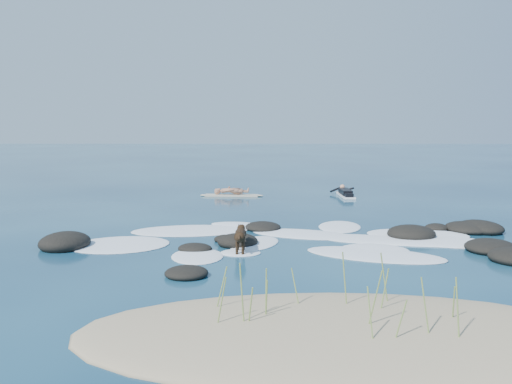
{
  "coord_description": "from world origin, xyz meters",
  "views": [
    {
      "loc": [
        -1.36,
        -17.17,
        3.46
      ],
      "look_at": [
        -1.57,
        4.0,
        0.9
      ],
      "focal_mm": 40.0,
      "sensor_mm": 36.0,
      "label": 1
    }
  ],
  "objects": [
    {
      "name": "dog",
      "position": [
        -1.93,
        -2.29,
        0.5
      ],
      "size": [
        0.31,
        1.19,
        0.76
      ],
      "rotation": [
        0.0,
        0.0,
        1.56
      ],
      "color": "black",
      "rests_on": "ground"
    },
    {
      "name": "sand_dune",
      "position": [
        0.0,
        -8.2,
        0.0
      ],
      "size": [
        9.0,
        4.4,
        0.6
      ],
      "primitive_type": "ellipsoid",
      "color": "#9E8966",
      "rests_on": "ground"
    },
    {
      "name": "breaking_foam",
      "position": [
        -0.03,
        -0.5,
        0.01
      ],
      "size": [
        13.05,
        6.8,
        0.12
      ],
      "color": "white",
      "rests_on": "ground"
    },
    {
      "name": "standing_surfer_rig",
      "position": [
        -2.79,
        9.72,
        0.68
      ],
      "size": [
        3.03,
        0.64,
        1.72
      ],
      "rotation": [
        0.0,
        0.0,
        -0.05
      ],
      "color": "beige",
      "rests_on": "ground"
    },
    {
      "name": "paddling_surfer_rig",
      "position": [
        2.62,
        9.79,
        0.16
      ],
      "size": [
        1.22,
        2.7,
        0.47
      ],
      "rotation": [
        0.0,
        0.0,
        1.6
      ],
      "color": "white",
      "rests_on": "ground"
    },
    {
      "name": "dune_grass",
      "position": [
        -0.17,
        -8.1,
        0.59
      ],
      "size": [
        4.01,
        1.97,
        1.12
      ],
      "color": "olive",
      "rests_on": "ground"
    },
    {
      "name": "reef_rocks",
      "position": [
        1.79,
        -1.04,
        0.11
      ],
      "size": [
        15.3,
        7.15,
        0.6
      ],
      "color": "black",
      "rests_on": "ground"
    },
    {
      "name": "ground",
      "position": [
        0.0,
        0.0,
        0.0
      ],
      "size": [
        160.0,
        160.0,
        0.0
      ],
      "primitive_type": "plane",
      "color": "#0A2642",
      "rests_on": "ground"
    }
  ]
}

